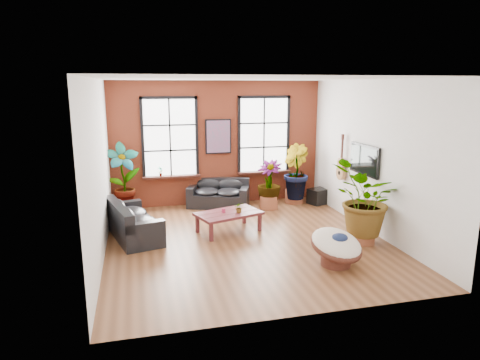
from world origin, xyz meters
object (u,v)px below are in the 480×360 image
(sofa_back, at_px, (219,194))
(papasan_chair, at_px, (336,246))
(coffee_table, at_px, (229,215))
(sofa_left, at_px, (131,222))

(sofa_back, bearing_deg, papasan_chair, -52.87)
(sofa_back, xyz_separation_m, coffee_table, (-0.19, -2.22, 0.07))
(coffee_table, height_order, papasan_chair, papasan_chair)
(papasan_chair, bearing_deg, coffee_table, 101.19)
(coffee_table, relative_size, papasan_chair, 1.27)
(sofa_left, bearing_deg, papasan_chair, -138.19)
(papasan_chair, bearing_deg, sofa_back, 84.14)
(coffee_table, bearing_deg, sofa_back, 66.53)
(sofa_left, relative_size, coffee_table, 1.31)
(sofa_back, distance_m, papasan_chair, 4.77)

